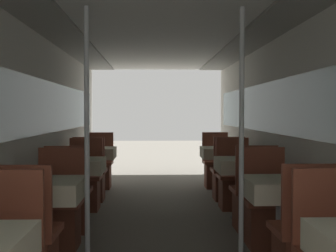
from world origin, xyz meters
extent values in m
cube|color=silver|center=(-1.41, 3.62, 1.10)|extent=(0.05, 10.05, 2.20)
cube|color=#9EC6D1|center=(-1.40, 3.62, 1.38)|extent=(0.03, 9.24, 0.65)
cube|color=silver|center=(1.41, 3.62, 1.10)|extent=(0.05, 10.05, 2.20)
cube|color=#9EC6D1|center=(1.40, 3.62, 1.38)|extent=(0.03, 9.24, 0.65)
cube|color=white|center=(0.00, 3.62, 2.25)|extent=(2.82, 10.05, 0.04)
cube|color=#999993|center=(-1.16, 3.62, 2.21)|extent=(0.51, 9.64, 0.03)
cube|color=#999993|center=(1.16, 3.62, 2.21)|extent=(0.51, 9.64, 0.03)
cube|color=brown|center=(-1.01, 1.51, 0.71)|extent=(0.46, 0.04, 0.49)
cylinder|color=#B7B7BC|center=(-1.01, 2.52, 0.37)|extent=(0.12, 0.12, 0.71)
cube|color=#93704C|center=(-1.01, 2.52, 0.73)|extent=(0.60, 0.60, 0.02)
cube|color=beige|center=(-1.01, 2.52, 0.66)|extent=(0.64, 0.64, 0.17)
cube|color=brown|center=(-1.01, 1.96, 0.44)|extent=(0.46, 0.46, 0.05)
cube|color=brown|center=(-1.01, 1.75, 0.71)|extent=(0.46, 0.04, 0.49)
cube|color=brown|center=(-1.01, 3.07, 0.21)|extent=(0.39, 0.39, 0.42)
cube|color=brown|center=(-1.01, 3.07, 0.44)|extent=(0.46, 0.46, 0.05)
cube|color=brown|center=(-1.01, 3.28, 0.71)|extent=(0.46, 0.04, 0.49)
cylinder|color=silver|center=(-0.65, 2.52, 1.10)|extent=(0.04, 0.04, 2.20)
cylinder|color=#4C4C51|center=(-1.01, 4.29, 0.01)|extent=(0.30, 0.30, 0.01)
cylinder|color=#B7B7BC|center=(-1.01, 4.29, 0.37)|extent=(0.12, 0.12, 0.71)
cube|color=#93704C|center=(-1.01, 4.29, 0.73)|extent=(0.60, 0.60, 0.02)
cube|color=beige|center=(-1.01, 4.29, 0.66)|extent=(0.64, 0.64, 0.17)
cube|color=brown|center=(-1.01, 3.73, 0.21)|extent=(0.39, 0.39, 0.42)
cube|color=brown|center=(-1.01, 3.73, 0.44)|extent=(0.46, 0.46, 0.05)
cube|color=brown|center=(-1.01, 3.52, 0.71)|extent=(0.46, 0.04, 0.49)
cube|color=brown|center=(-1.01, 4.85, 0.21)|extent=(0.39, 0.39, 0.42)
cube|color=brown|center=(-1.01, 4.85, 0.44)|extent=(0.46, 0.46, 0.05)
cube|color=brown|center=(-1.01, 5.05, 0.71)|extent=(0.46, 0.04, 0.49)
cylinder|color=#4C4C51|center=(-1.01, 6.06, 0.01)|extent=(0.30, 0.30, 0.01)
cylinder|color=#B7B7BC|center=(-1.01, 6.06, 0.37)|extent=(0.12, 0.12, 0.71)
cube|color=#93704C|center=(-1.01, 6.06, 0.73)|extent=(0.60, 0.60, 0.02)
cube|color=beige|center=(-1.01, 6.06, 0.66)|extent=(0.64, 0.64, 0.17)
cube|color=brown|center=(-1.01, 5.50, 0.21)|extent=(0.39, 0.39, 0.42)
cube|color=brown|center=(-1.01, 5.50, 0.44)|extent=(0.46, 0.46, 0.05)
cube|color=brown|center=(-1.01, 5.29, 0.71)|extent=(0.46, 0.04, 0.49)
cube|color=brown|center=(-1.01, 6.62, 0.21)|extent=(0.39, 0.39, 0.42)
cube|color=brown|center=(-1.01, 6.62, 0.44)|extent=(0.46, 0.46, 0.05)
cube|color=brown|center=(-1.01, 6.83, 0.71)|extent=(0.46, 0.04, 0.49)
cube|color=brown|center=(1.01, 1.51, 0.71)|extent=(0.46, 0.04, 0.49)
cylinder|color=#B7B7BC|center=(1.01, 2.52, 0.37)|extent=(0.12, 0.12, 0.71)
cube|color=#93704C|center=(1.01, 2.52, 0.73)|extent=(0.60, 0.60, 0.02)
cube|color=beige|center=(1.01, 2.52, 0.66)|extent=(0.64, 0.64, 0.17)
cube|color=brown|center=(1.01, 1.96, 0.44)|extent=(0.46, 0.46, 0.05)
cube|color=brown|center=(1.01, 1.75, 0.71)|extent=(0.46, 0.04, 0.49)
cube|color=brown|center=(1.01, 3.07, 0.21)|extent=(0.39, 0.39, 0.42)
cube|color=brown|center=(1.01, 3.07, 0.44)|extent=(0.46, 0.46, 0.05)
cube|color=brown|center=(1.01, 3.28, 0.71)|extent=(0.46, 0.04, 0.49)
cylinder|color=silver|center=(0.65, 2.52, 1.10)|extent=(0.04, 0.04, 2.20)
cylinder|color=#4C4C51|center=(1.01, 4.29, 0.01)|extent=(0.30, 0.30, 0.01)
cylinder|color=#B7B7BC|center=(1.01, 4.29, 0.37)|extent=(0.12, 0.12, 0.71)
cube|color=#93704C|center=(1.01, 4.29, 0.73)|extent=(0.60, 0.60, 0.02)
cube|color=beige|center=(1.01, 4.29, 0.66)|extent=(0.64, 0.64, 0.17)
cube|color=brown|center=(1.01, 3.73, 0.21)|extent=(0.39, 0.39, 0.42)
cube|color=brown|center=(1.01, 3.73, 0.44)|extent=(0.46, 0.46, 0.05)
cube|color=brown|center=(1.01, 3.52, 0.71)|extent=(0.46, 0.04, 0.49)
cube|color=brown|center=(1.01, 4.85, 0.21)|extent=(0.39, 0.39, 0.42)
cube|color=brown|center=(1.01, 4.85, 0.44)|extent=(0.46, 0.46, 0.05)
cube|color=brown|center=(1.01, 5.05, 0.71)|extent=(0.46, 0.04, 0.49)
cylinder|color=#4C4C51|center=(1.01, 6.06, 0.01)|extent=(0.30, 0.30, 0.01)
cylinder|color=#B7B7BC|center=(1.01, 6.06, 0.37)|extent=(0.12, 0.12, 0.71)
cube|color=#93704C|center=(1.01, 6.06, 0.73)|extent=(0.60, 0.60, 0.02)
cube|color=beige|center=(1.01, 6.06, 0.66)|extent=(0.64, 0.64, 0.17)
cube|color=brown|center=(1.01, 5.50, 0.21)|extent=(0.39, 0.39, 0.42)
cube|color=brown|center=(1.01, 5.50, 0.44)|extent=(0.46, 0.46, 0.05)
cube|color=brown|center=(1.01, 5.29, 0.71)|extent=(0.46, 0.04, 0.49)
cube|color=brown|center=(1.01, 6.62, 0.21)|extent=(0.39, 0.39, 0.42)
cube|color=brown|center=(1.01, 6.62, 0.44)|extent=(0.46, 0.46, 0.05)
cube|color=brown|center=(1.01, 6.83, 0.71)|extent=(0.46, 0.04, 0.49)
camera|label=1|loc=(-0.11, -1.42, 1.31)|focal=50.00mm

